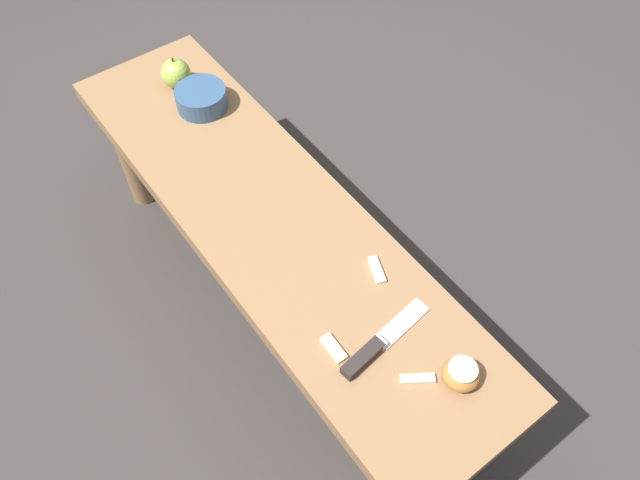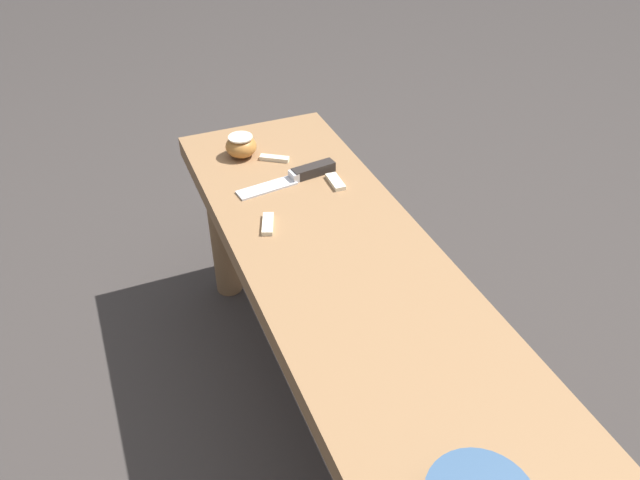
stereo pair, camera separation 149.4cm
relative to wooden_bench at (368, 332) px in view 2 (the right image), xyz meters
The scene contains 7 objects.
ground_plane 0.32m from the wooden_bench, ahead, with size 8.00×8.00×0.00m, color #383330.
wooden_bench is the anchor object (origin of this frame).
knife 0.36m from the wooden_bench, behind, with size 0.05×0.20×0.02m.
apple_cut 0.49m from the wooden_bench, behind, with size 0.06×0.06×0.04m.
apple_slice_near_knife 0.44m from the wooden_bench, behind, with size 0.05×0.06×0.01m.
apple_slice_center 0.26m from the wooden_bench, 160.05° to the right, with size 0.06×0.04×0.01m.
apple_slice_near_bowl 0.33m from the wooden_bench, 165.84° to the left, with size 0.06×0.02×0.01m.
Camera 2 is at (0.60, -0.33, 1.03)m, focal length 35.00 mm.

